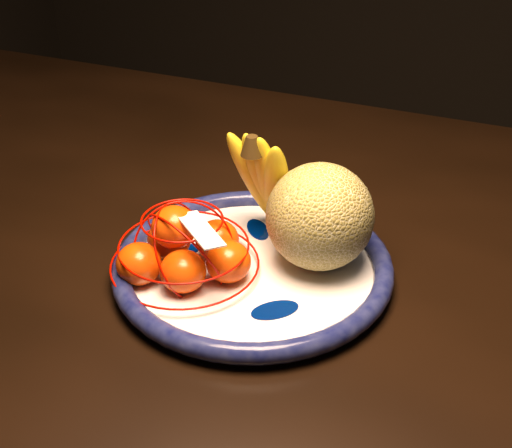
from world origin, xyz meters
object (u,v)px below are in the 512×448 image
at_px(dining_table, 197,258).
at_px(cantaloupe, 320,217).
at_px(mandarin_bag, 185,250).
at_px(banana_bunch, 266,176).
at_px(fruit_bowl, 253,267).

xyz_separation_m(dining_table, cantaloupe, (0.21, -0.07, 0.16)).
xyz_separation_m(dining_table, mandarin_bag, (0.07, -0.15, 0.13)).
height_order(cantaloupe, mandarin_bag, cantaloupe).
distance_m(dining_table, banana_bunch, 0.22).
relative_size(dining_table, fruit_bowl, 4.59).
relative_size(fruit_bowl, banana_bunch, 2.12).
bearing_deg(fruit_bowl, mandarin_bag, -150.02).
height_order(dining_table, cantaloupe, cantaloupe).
bearing_deg(mandarin_bag, dining_table, 114.64).
relative_size(fruit_bowl, mandarin_bag, 1.51).
xyz_separation_m(cantaloupe, banana_bunch, (-0.09, 0.04, 0.02)).
bearing_deg(mandarin_bag, cantaloupe, 31.42).
relative_size(dining_table, cantaloupe, 12.08).
bearing_deg(mandarin_bag, banana_bunch, 66.67).
xyz_separation_m(cantaloupe, mandarin_bag, (-0.14, -0.08, -0.03)).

